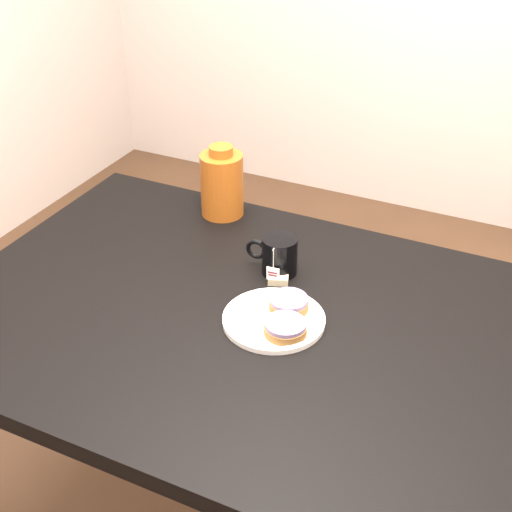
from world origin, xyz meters
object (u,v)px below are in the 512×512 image
plate (274,319)px  mug (279,255)px  teabag_pouch (278,279)px  bagel_package (222,183)px  bagel_back (289,303)px  bagel_front (285,328)px  table (267,351)px

plate → mug: (-0.07, 0.18, 0.04)m
teabag_pouch → bagel_package: 0.36m
plate → bagel_back: bagel_back is taller
mug → teabag_pouch: mug is taller
plate → bagel_back: (0.02, 0.04, 0.02)m
bagel_back → teabag_pouch: 0.12m
bagel_back → bagel_package: bearing=135.3°
plate → teabag_pouch: (-0.05, 0.14, 0.00)m
bagel_front → teabag_pouch: bagel_front is taller
plate → mug: 0.19m
table → bagel_back: bagel_back is taller
bagel_front → bagel_package: size_ratio=0.53×
plate → bagel_front: 0.06m
bagel_package → bagel_front: bearing=-48.7°
table → plate: plate is taller
mug → teabag_pouch: bearing=-72.0°
bagel_front → bagel_package: bagel_package is taller
bagel_package → table: bearing=-50.9°
table → mug: size_ratio=11.08×
bagel_front → teabag_pouch: 0.20m
bagel_package → bagel_back: bearing=-44.7°
bagel_front → bagel_package: 0.54m
mug → bagel_package: bagel_package is taller
teabag_pouch → bagel_package: size_ratio=0.24×
bagel_front → bagel_back: bearing=108.6°
table → plate: 0.09m
plate → bagel_package: bearing=130.5°
bagel_back → plate: bearing=-109.6°
bagel_front → bagel_package: (-0.36, 0.40, 0.06)m
plate → bagel_package: bagel_package is taller
mug → bagel_package: bearing=136.4°
plate → bagel_package: size_ratio=1.13×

